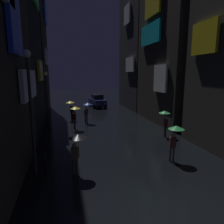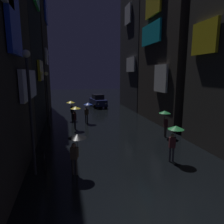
{
  "view_description": "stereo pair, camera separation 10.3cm",
  "coord_description": "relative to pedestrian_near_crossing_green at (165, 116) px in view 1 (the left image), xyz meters",
  "views": [
    {
      "loc": [
        -3.46,
        -5.79,
        5.0
      ],
      "look_at": [
        0.0,
        8.53,
        2.16
      ],
      "focal_mm": 32.0,
      "sensor_mm": 36.0,
      "label": 1
    },
    {
      "loc": [
        -3.36,
        -5.82,
        5.0
      ],
      "look_at": [
        0.0,
        8.53,
        2.16
      ],
      "focal_mm": 32.0,
      "sensor_mm": 36.0,
      "label": 2
    }
  ],
  "objects": [
    {
      "name": "pedestrian_near_crossing_green",
      "position": [
        0.0,
        0.0,
        0.0
      ],
      "size": [
        0.9,
        0.9,
        2.12
      ],
      "color": "#38332D",
      "rests_on": "ground"
    },
    {
      "name": "bicycle_parked_at_storefront",
      "position": [
        -8.84,
        -3.48,
        -1.28
      ],
      "size": [
        0.26,
        1.82,
        0.96
      ],
      "color": "black",
      "rests_on": "ground"
    },
    {
      "name": "building_left_far",
      "position": [
        -11.73,
        13.49,
        7.78
      ],
      "size": [
        4.25,
        7.45,
        18.87
      ],
      "color": "#2D2826",
      "rests_on": "ground"
    },
    {
      "name": "pedestrian_midstreet_centre_yellow",
      "position": [
        -6.8,
        3.86,
        0.0
      ],
      "size": [
        0.9,
        0.9,
        2.12
      ],
      "color": "#2D2D38",
      "rests_on": "ground"
    },
    {
      "name": "pedestrian_midstreet_left_yellow",
      "position": [
        -7.05,
        7.66,
        0.0
      ],
      "size": [
        0.9,
        0.9,
        2.12
      ],
      "color": "black",
      "rests_on": "ground"
    },
    {
      "name": "streetlamp_left_far",
      "position": [
        -9.24,
        5.46,
        1.6
      ],
      "size": [
        0.36,
        0.36,
        5.18
      ],
      "color": "#2D2D33",
      "rests_on": "ground"
    },
    {
      "name": "building_right_far",
      "position": [
        3.24,
        13.88,
        10.13
      ],
      "size": [
        4.25,
        8.24,
        23.58
      ],
      "color": "#232328",
      "rests_on": "ground"
    },
    {
      "name": "ground_plane",
      "position": [
        -4.24,
        -8.23,
        -1.67
      ],
      "size": [
        120.0,
        120.0,
        0.0
      ],
      "primitive_type": "plane",
      "color": "black"
    },
    {
      "name": "building_right_mid",
      "position": [
        3.24,
        5.13,
        6.59
      ],
      "size": [
        4.25,
        8.73,
        16.51
      ],
      "color": "#2D2826",
      "rests_on": "ground"
    },
    {
      "name": "pedestrian_foreground_right_blue",
      "position": [
        -5.47,
        5.96,
        0.0
      ],
      "size": [
        0.9,
        0.9,
        2.12
      ],
      "color": "black",
      "rests_on": "ground"
    },
    {
      "name": "pedestrian_far_right_green",
      "position": [
        -1.68,
        -4.31,
        0.0
      ],
      "size": [
        0.9,
        0.9,
        2.12
      ],
      "color": "#2D2D38",
      "rests_on": "ground"
    },
    {
      "name": "pedestrian_foreground_left_black",
      "position": [
        -7.19,
        -4.61,
        0.0
      ],
      "size": [
        0.9,
        0.9,
        2.12
      ],
      "color": "#38332D",
      "rests_on": "ground"
    },
    {
      "name": "car_distant",
      "position": [
        -2.82,
        15.73,
        -0.74
      ],
      "size": [
        2.6,
        4.31,
        1.92
      ],
      "color": "navy",
      "rests_on": "ground"
    },
    {
      "name": "streetlamp_left_near",
      "position": [
        -9.24,
        -4.13,
        2.08
      ],
      "size": [
        0.36,
        0.36,
        6.06
      ],
      "color": "#2D2D33",
      "rests_on": "ground"
    }
  ]
}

